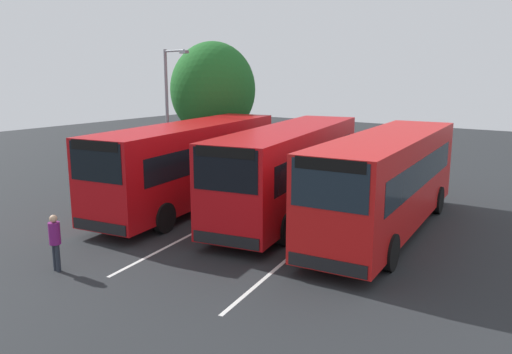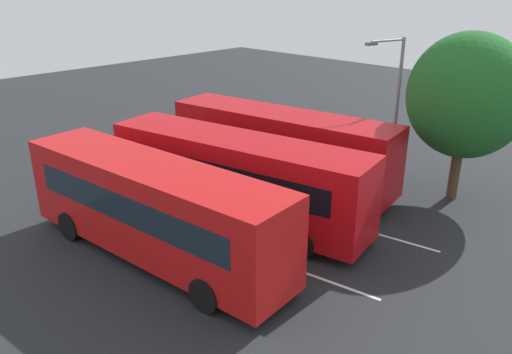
{
  "view_description": "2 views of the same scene",
  "coord_description": "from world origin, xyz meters",
  "px_view_note": "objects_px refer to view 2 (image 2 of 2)",
  "views": [
    {
      "loc": [
        16.34,
        10.34,
        5.64
      ],
      "look_at": [
        -0.03,
        -1.14,
        1.49
      ],
      "focal_mm": 36.18,
      "sensor_mm": 36.0,
      "label": 1
    },
    {
      "loc": [
        -13.94,
        12.68,
        9.22
      ],
      "look_at": [
        -0.64,
        -1.05,
        1.57
      ],
      "focal_mm": 35.52,
      "sensor_mm": 36.0,
      "label": 2
    }
  ],
  "objects_px": {
    "bus_far_left": "(281,146)",
    "depot_tree": "(467,96)",
    "bus_center_right": "(152,207)",
    "bus_center_left": "(237,176)",
    "street_lamp": "(394,100)",
    "pedestrian": "(155,139)"
  },
  "relations": [
    {
      "from": "bus_far_left",
      "to": "street_lamp",
      "type": "distance_m",
      "value": 5.64
    },
    {
      "from": "bus_center_left",
      "to": "pedestrian",
      "type": "xyz_separation_m",
      "value": [
        8.85,
        -2.34,
        -0.93
      ]
    },
    {
      "from": "bus_far_left",
      "to": "depot_tree",
      "type": "relative_size",
      "value": 1.55
    },
    {
      "from": "bus_far_left",
      "to": "pedestrian",
      "type": "relative_size",
      "value": 6.71
    },
    {
      "from": "bus_far_left",
      "to": "depot_tree",
      "type": "distance_m",
      "value": 8.15
    },
    {
      "from": "bus_center_left",
      "to": "pedestrian",
      "type": "distance_m",
      "value": 9.2
    },
    {
      "from": "bus_center_left",
      "to": "depot_tree",
      "type": "distance_m",
      "value": 10.05
    },
    {
      "from": "depot_tree",
      "to": "pedestrian",
      "type": "bearing_deg",
      "value": 22.41
    },
    {
      "from": "pedestrian",
      "to": "bus_far_left",
      "type": "bearing_deg",
      "value": 17.62
    },
    {
      "from": "bus_far_left",
      "to": "bus_center_right",
      "type": "distance_m",
      "value": 8.13
    },
    {
      "from": "pedestrian",
      "to": "bus_center_left",
      "type": "bearing_deg",
      "value": -9.97
    },
    {
      "from": "bus_center_right",
      "to": "pedestrian",
      "type": "relative_size",
      "value": 6.67
    },
    {
      "from": "bus_center_left",
      "to": "pedestrian",
      "type": "relative_size",
      "value": 6.72
    },
    {
      "from": "bus_far_left",
      "to": "bus_center_right",
      "type": "height_order",
      "value": "same"
    },
    {
      "from": "depot_tree",
      "to": "bus_center_right",
      "type": "bearing_deg",
      "value": 66.63
    },
    {
      "from": "pedestrian",
      "to": "street_lamp",
      "type": "bearing_deg",
      "value": 33.8
    },
    {
      "from": "bus_far_left",
      "to": "depot_tree",
      "type": "bearing_deg",
      "value": -156.69
    },
    {
      "from": "street_lamp",
      "to": "depot_tree",
      "type": "xyz_separation_m",
      "value": [
        -3.34,
        0.13,
        0.71
      ]
    },
    {
      "from": "bus_center_right",
      "to": "depot_tree",
      "type": "bearing_deg",
      "value": -118.68
    },
    {
      "from": "bus_far_left",
      "to": "depot_tree",
      "type": "xyz_separation_m",
      "value": [
        -6.53,
        -4.1,
        2.66
      ]
    },
    {
      "from": "bus_far_left",
      "to": "bus_center_right",
      "type": "relative_size",
      "value": 1.01
    },
    {
      "from": "bus_center_left",
      "to": "bus_far_left",
      "type": "bearing_deg",
      "value": -83.29
    }
  ]
}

